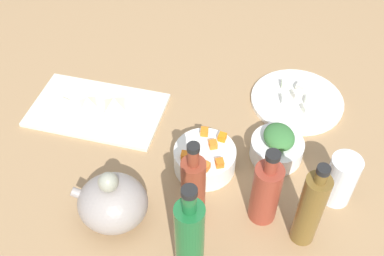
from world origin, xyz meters
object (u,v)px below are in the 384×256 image
object	(u,v)px
plate_tofu	(297,101)
bowl_carrots	(205,159)
teapot	(113,202)
bottle_3	(266,192)
bottle_1	(310,209)
drinking_glass_0	(341,180)
bowl_greens	(277,149)
bottle_0	(193,188)
cutting_board	(97,110)
bottle_2	(190,243)

from	to	relation	value
plate_tofu	bowl_carrots	world-z (taller)	bowl_carrots
plate_tofu	teapot	bearing A→B (deg)	47.46
plate_tofu	bottle_3	bearing A→B (deg)	78.19
bowl_carrots	teapot	world-z (taller)	teapot
bottle_1	drinking_glass_0	distance (cm)	14.13
bowl_greens	bottle_0	distance (cm)	27.21
bottle_1	bottle_3	distance (cm)	9.84
teapot	bottle_0	size ratio (longest dim) A/B	0.72
bowl_carrots	drinking_glass_0	distance (cm)	31.16
cutting_board	bowl_greens	bearing A→B (deg)	170.15
plate_tofu	bowl_carrots	xyz separation A→B (cm)	(22.18, 26.24, 2.44)
plate_tofu	bottle_3	world-z (taller)	bottle_3
bowl_greens	bottle_1	distance (cm)	23.71
bowl_carrots	bottle_2	world-z (taller)	bottle_2
bottle_3	drinking_glass_0	distance (cm)	18.00
cutting_board	plate_tofu	size ratio (longest dim) A/B	1.39
bowl_carrots	bottle_0	bearing A→B (deg)	86.81
bowl_carrots	bottle_1	size ratio (longest dim) A/B	0.62
bowl_carrots	bottle_0	xyz separation A→B (cm)	(0.74, 13.34, 6.57)
teapot	bottle_0	world-z (taller)	bottle_0
plate_tofu	bowl_greens	bearing A→B (deg)	75.29
plate_tofu	bottle_3	xyz separation A→B (cm)	(7.84, 37.51, 8.09)
plate_tofu	bottle_3	size ratio (longest dim) A/B	1.19
plate_tofu	bowl_greens	distance (cm)	20.88
bowl_greens	bowl_carrots	distance (cm)	17.99
cutting_board	teapot	xyz separation A→B (cm)	(-13.67, 31.55, 5.51)
bottle_1	drinking_glass_0	bearing A→B (deg)	-123.80
bottle_0	bowl_greens	bearing A→B (deg)	-132.19
plate_tofu	bottle_0	xyz separation A→B (cm)	(22.93, 39.58, 9.01)
plate_tofu	cutting_board	bearing A→B (deg)	12.41
bowl_greens	drinking_glass_0	bearing A→B (deg)	143.52
cutting_board	bottle_0	bearing A→B (deg)	137.58
cutting_board	bottle_2	xyz separation A→B (cm)	(-31.94, 42.00, 12.01)
teapot	bottle_1	world-z (taller)	bottle_1
cutting_board	plate_tofu	world-z (taller)	plate_tofu
bottle_3	drinking_glass_0	bearing A→B (deg)	-156.21
bowl_carrots	bottle_3	xyz separation A→B (cm)	(-14.34, 11.26, 5.65)
bottle_0	bottle_1	distance (cm)	23.98
bowl_carrots	bottle_2	distance (cm)	29.09
plate_tofu	teapot	distance (cm)	59.01
bottle_0	bottle_1	xyz separation A→B (cm)	(-23.88, 2.01, 0.80)
teapot	bottle_3	xyz separation A→B (cm)	(-31.88, -5.79, 2.68)
bottle_2	drinking_glass_0	distance (cm)	38.51
bowl_greens	bottle_2	xyz separation A→B (cm)	(16.18, 33.64, 9.94)
bowl_greens	bottle_1	world-z (taller)	bottle_1
drinking_glass_0	bottle_1	bearing A→B (deg)	56.20
bowl_greens	bottle_1	bearing A→B (deg)	106.16
cutting_board	plate_tofu	distance (cm)	54.67
drinking_glass_0	teapot	bearing A→B (deg)	15.08
cutting_board	bowl_carrots	distance (cm)	34.51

